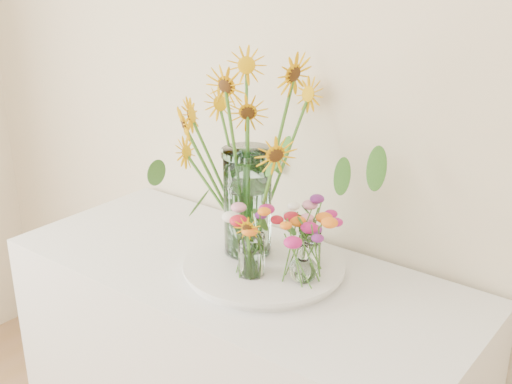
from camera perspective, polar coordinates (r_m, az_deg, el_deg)
The scene contains 9 objects.
tray at distance 1.83m, azimuth 0.70°, elevation -6.79°, with size 0.43×0.43×0.03m, color white.
mason_jar at distance 1.83m, azimuth -0.76°, elevation -0.90°, with size 0.14×0.14×0.32m, color #C5F6F2.
sunflower_bouquet at distance 1.78m, azimuth -0.78°, elevation 3.48°, with size 0.88×0.88×0.61m, color #E1A204, non-canonical shape.
small_vase_a at distance 1.74m, azimuth -0.41°, elevation -5.66°, with size 0.07×0.07×0.12m, color white.
wildflower_posy_a at distance 1.72m, azimuth -0.42°, elevation -4.32°, with size 0.19×0.19×0.21m, color orange, non-canonical shape.
small_vase_b at distance 1.72m, azimuth 4.23°, elevation -6.23°, with size 0.08×0.08×0.11m, color white, non-canonical shape.
wildflower_posy_b at distance 1.70m, azimuth 4.27°, elevation -4.88°, with size 0.22×0.22×0.20m, color orange, non-canonical shape.
small_vase_c at distance 1.81m, azimuth 4.80°, elevation -4.89°, with size 0.06×0.06×0.11m, color white.
wildflower_posy_c at distance 1.79m, azimuth 4.85°, elevation -3.59°, with size 0.20×0.20×0.20m, color orange, non-canonical shape.
Camera 1 is at (0.70, 0.66, 1.76)m, focal length 45.00 mm.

